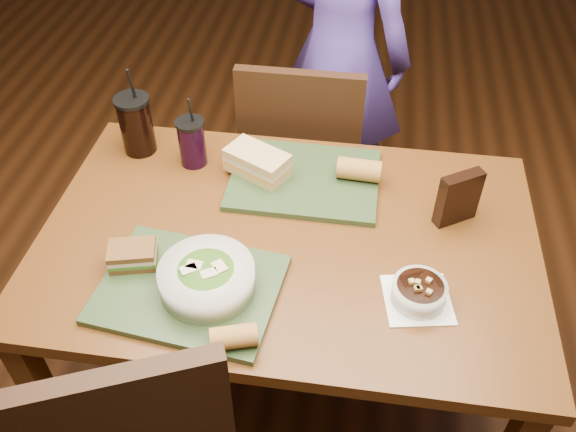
% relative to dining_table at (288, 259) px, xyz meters
% --- Properties ---
extents(ground, '(6.00, 6.00, 0.00)m').
position_rel_dining_table_xyz_m(ground, '(0.00, 0.00, -0.66)').
color(ground, '#381C0B').
rests_on(ground, ground).
extents(dining_table, '(1.30, 0.85, 0.75)m').
position_rel_dining_table_xyz_m(dining_table, '(0.00, 0.00, 0.00)').
color(dining_table, '#542F10').
rests_on(dining_table, ground).
extents(chair_far, '(0.41, 0.41, 0.94)m').
position_rel_dining_table_xyz_m(chair_far, '(-0.04, 0.60, -0.14)').
color(chair_far, black).
rests_on(chair_far, ground).
extents(diner, '(0.64, 0.53, 1.52)m').
position_rel_dining_table_xyz_m(diner, '(0.05, 0.97, 0.10)').
color(diner, '#4F389C').
rests_on(diner, ground).
extents(tray_near, '(0.45, 0.37, 0.02)m').
position_rel_dining_table_xyz_m(tray_near, '(-0.21, -0.22, 0.10)').
color(tray_near, '#283D1F').
rests_on(tray_near, dining_table).
extents(tray_far, '(0.42, 0.32, 0.02)m').
position_rel_dining_table_xyz_m(tray_far, '(0.02, 0.22, 0.10)').
color(tray_far, '#283D1F').
rests_on(tray_far, dining_table).
extents(salad_bowl, '(0.23, 0.23, 0.07)m').
position_rel_dining_table_xyz_m(salad_bowl, '(-0.16, -0.22, 0.15)').
color(salad_bowl, silver).
rests_on(salad_bowl, tray_near).
extents(soup_bowl, '(0.18, 0.18, 0.06)m').
position_rel_dining_table_xyz_m(soup_bowl, '(0.33, -0.17, 0.12)').
color(soup_bowl, white).
rests_on(soup_bowl, dining_table).
extents(sandwich_near, '(0.13, 0.10, 0.05)m').
position_rel_dining_table_xyz_m(sandwich_near, '(-0.36, -0.17, 0.14)').
color(sandwich_near, '#593819').
rests_on(sandwich_near, tray_near).
extents(sandwich_far, '(0.20, 0.17, 0.07)m').
position_rel_dining_table_xyz_m(sandwich_far, '(-0.12, 0.22, 0.14)').
color(sandwich_far, tan).
rests_on(sandwich_far, tray_far).
extents(baguette_near, '(0.11, 0.08, 0.05)m').
position_rel_dining_table_xyz_m(baguette_near, '(-0.06, -0.36, 0.13)').
color(baguette_near, '#AD7533').
rests_on(baguette_near, tray_near).
extents(baguette_far, '(0.13, 0.07, 0.06)m').
position_rel_dining_table_xyz_m(baguette_far, '(0.17, 0.24, 0.14)').
color(baguette_far, '#AD7533').
rests_on(baguette_far, tray_far).
extents(cup_cola, '(0.10, 0.10, 0.28)m').
position_rel_dining_table_xyz_m(cup_cola, '(-0.50, 0.30, 0.18)').
color(cup_cola, black).
rests_on(cup_cola, dining_table).
extents(cup_berry, '(0.08, 0.08, 0.23)m').
position_rel_dining_table_xyz_m(cup_berry, '(-0.32, 0.26, 0.16)').
color(cup_berry, black).
rests_on(cup_berry, dining_table).
extents(chip_bag, '(0.12, 0.09, 0.15)m').
position_rel_dining_table_xyz_m(chip_bag, '(0.43, 0.13, 0.17)').
color(chip_bag, black).
rests_on(chip_bag, dining_table).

